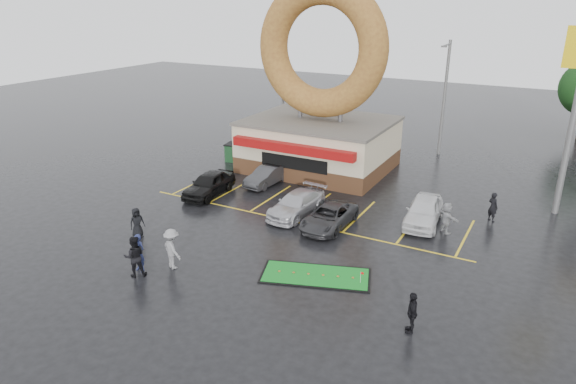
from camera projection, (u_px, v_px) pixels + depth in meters
The scene contains 18 objects.
ground at pixel (263, 245), 26.48m from camera, with size 120.00×120.00×0.00m, color black.
donut_shop at pixel (320, 109), 36.88m from camera, with size 10.20×8.70×13.50m.
streetlight_left at pixel (282, 84), 45.61m from camera, with size 0.40×2.21×9.00m.
streetlight_mid at pixel (444, 96), 40.14m from camera, with size 0.40×2.21×9.00m.
car_black at pixel (209, 184), 32.98m from camera, with size 1.78×4.41×1.50m, color black.
car_dgrey at pixel (267, 176), 34.86m from camera, with size 1.32×3.79×1.25m, color #2E2E30.
car_silver at pixel (297, 204), 30.00m from camera, with size 1.86×4.58×1.33m, color #B4B3B9.
car_grey at pixel (329, 217), 28.42m from camera, with size 2.03×4.40×1.22m, color #2F2F31.
car_white at pixel (424, 211), 28.78m from camera, with size 1.81×4.49×1.53m, color silver.
person_blue at pixel (139, 253), 23.74m from camera, with size 0.66×0.44×1.82m, color navy.
person_blackjkt at pixel (135, 256), 23.26m from camera, with size 0.95×0.74×1.96m, color black.
person_hoodie at pixel (172, 249), 23.95m from camera, with size 1.28×0.73×1.98m, color gray.
person_bystander at pixel (137, 222), 27.17m from camera, with size 0.80×0.52×1.63m, color black.
person_cameraman at pixel (412, 312), 19.36m from camera, with size 1.00×0.42×1.70m, color black.
person_walker_near at pixel (447, 218), 27.65m from camera, with size 1.60×0.51×1.73m, color #97979A.
person_walker_far at pixel (493, 207), 29.08m from camera, with size 0.63×0.41×1.73m, color black.
dumpster at pixel (238, 153), 39.90m from camera, with size 1.80×1.20×1.30m, color #1A4422.
putting_green at pixel (316, 275), 23.53m from camera, with size 5.42×3.65×0.62m.
Camera 1 is at (12.55, -20.24, 11.98)m, focal length 32.00 mm.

